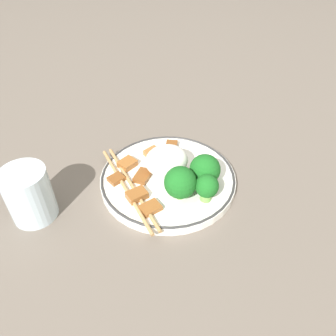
# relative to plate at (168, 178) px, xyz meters

# --- Properties ---
(ground_plane) EXTENTS (3.00, 3.00, 0.00)m
(ground_plane) POSITION_rel_plate_xyz_m (0.00, 0.00, -0.01)
(ground_plane) COLOR #665B51
(plate) EXTENTS (0.26, 0.26, 0.02)m
(plate) POSITION_rel_plate_xyz_m (0.00, 0.00, 0.00)
(plate) COLOR white
(plate) RESTS_ON ground_plane
(rice_mound) EXTENTS (0.08, 0.07, 0.06)m
(rice_mound) POSITION_rel_plate_xyz_m (0.00, -0.01, 0.04)
(rice_mound) COLOR white
(rice_mound) RESTS_ON plate
(broccoli_back_left) EXTENTS (0.06, 0.06, 0.06)m
(broccoli_back_left) POSITION_rel_plate_xyz_m (-0.01, 0.06, 0.04)
(broccoli_back_left) COLOR #72AD4C
(broccoli_back_left) RESTS_ON plate
(broccoli_back_center) EXTENTS (0.04, 0.04, 0.05)m
(broccoli_back_center) POSITION_rel_plate_xyz_m (-0.05, 0.07, 0.04)
(broccoli_back_center) COLOR #72AD4C
(broccoli_back_center) RESTS_ON plate
(broccoli_back_right) EXTENTS (0.06, 0.06, 0.06)m
(broccoli_back_right) POSITION_rel_plate_xyz_m (-0.06, 0.04, 0.04)
(broccoli_back_right) COLOR #72AD4C
(broccoli_back_right) RESTS_ON plate
(meat_near_front) EXTENTS (0.04, 0.05, 0.01)m
(meat_near_front) POSITION_rel_plate_xyz_m (0.01, -0.06, 0.01)
(meat_near_front) COLOR #9E6633
(meat_near_front) RESTS_ON plate
(meat_near_left) EXTENTS (0.04, 0.03, 0.01)m
(meat_near_left) POSITION_rel_plate_xyz_m (0.10, -0.01, 0.01)
(meat_near_left) COLOR brown
(meat_near_left) RESTS_ON plate
(meat_near_right) EXTENTS (0.04, 0.03, 0.01)m
(meat_near_right) POSITION_rel_plate_xyz_m (0.07, 0.04, 0.01)
(meat_near_right) COLOR brown
(meat_near_right) RESTS_ON plate
(meat_near_back) EXTENTS (0.04, 0.05, 0.01)m
(meat_near_back) POSITION_rel_plate_xyz_m (0.05, -0.01, 0.01)
(meat_near_back) COLOR brown
(meat_near_back) RESTS_ON plate
(meat_on_rice_edge) EXTENTS (0.04, 0.04, 0.01)m
(meat_on_rice_edge) POSITION_rel_plate_xyz_m (0.05, 0.07, 0.01)
(meat_on_rice_edge) COLOR brown
(meat_on_rice_edge) RESTS_ON plate
(meat_mid_left) EXTENTS (0.03, 0.03, 0.01)m
(meat_mid_left) POSITION_rel_plate_xyz_m (-0.03, -0.08, 0.01)
(meat_mid_left) COLOR brown
(meat_mid_left) RESTS_ON plate
(meat_mid_right) EXTENTS (0.04, 0.04, 0.01)m
(meat_mid_right) POSITION_rel_plate_xyz_m (0.07, -0.05, 0.01)
(meat_mid_right) COLOR #995B28
(meat_mid_right) RESTS_ON plate
(chopsticks) EXTENTS (0.07, 0.23, 0.01)m
(chopsticks) POSITION_rel_plate_xyz_m (0.08, 0.01, 0.01)
(chopsticks) COLOR #AD8451
(chopsticks) RESTS_ON plate
(drinking_glass) EXTENTS (0.08, 0.08, 0.10)m
(drinking_glass) POSITION_rel_plate_xyz_m (0.24, 0.02, 0.04)
(drinking_glass) COLOR silver
(drinking_glass) RESTS_ON ground_plane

